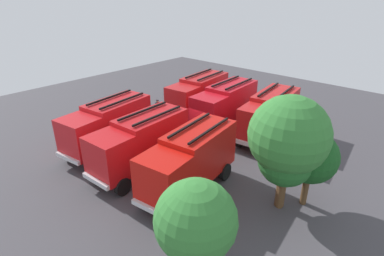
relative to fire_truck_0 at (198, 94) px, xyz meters
The scene contains 15 objects.
ground_plane 6.72m from the fire_truck_0, 36.57° to the left, with size 49.14×49.14×0.00m, color #423F44.
fire_truck_0 is the anchor object (origin of this frame).
fire_truck_1 10.00m from the fire_truck_0, ahead, with size 7.46×3.53×3.88m.
fire_truck_2 3.60m from the fire_truck_0, 81.46° to the left, with size 7.33×3.08×3.88m.
fire_truck_3 10.88m from the fire_truck_0, 20.32° to the left, with size 7.33×3.09×3.88m.
fire_truck_4 7.72m from the fire_truck_0, 88.87° to the left, with size 7.46×3.52×3.88m.
fire_truck_5 12.49m from the fire_truck_0, 38.59° to the left, with size 7.46×3.52×3.88m.
firefighter_0 4.11m from the fire_truck_0, 37.78° to the right, with size 0.48×0.39×1.75m.
firefighter_1 10.06m from the fire_truck_0, 98.98° to the left, with size 0.48×0.45×1.76m.
tree_0 14.98m from the fire_truck_0, 64.80° to the left, with size 2.92×2.92×4.52m.
tree_1 14.80m from the fire_truck_0, 59.40° to the left, with size 4.23×4.23×6.55m.
tree_2 14.78m from the fire_truck_0, 59.13° to the left, with size 2.97×2.97×4.60m.
tree_3 19.14m from the fire_truck_0, 40.59° to the left, with size 3.22×3.22×4.99m.
traffic_cone_0 5.92m from the fire_truck_0, 21.31° to the left, with size 0.51×0.51×0.73m, color #F2600C.
traffic_cone_1 4.77m from the fire_truck_0, 11.87° to the left, with size 0.52×0.52×0.75m, color #F2600C.
Camera 1 is at (16.21, 14.59, 11.28)m, focal length 28.72 mm.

